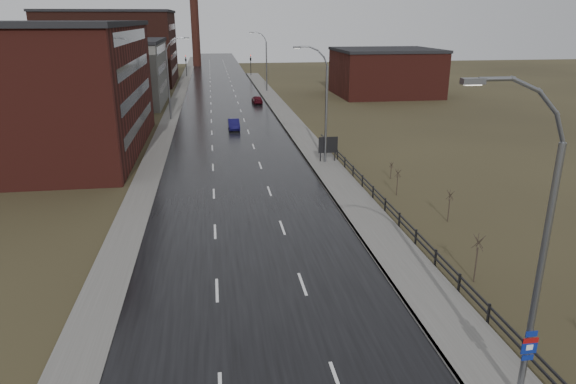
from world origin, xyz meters
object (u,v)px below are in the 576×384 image
object	(u,v)px
car_near	(234,125)
car_far	(257,100)
billboard	(328,146)
streetlight_main	(534,257)

from	to	relation	value
car_near	car_far	world-z (taller)	car_far
billboard	car_far	world-z (taller)	billboard
streetlight_main	billboard	xyz separation A→B (m)	(0.63, 34.15, -4.29)
streetlight_main	billboard	size ratio (longest dim) A/B	4.54
streetlight_main	car_far	xyz separation A→B (m)	(-2.97, 72.85, -5.38)
billboard	car_far	distance (m)	38.88
streetlight_main	car_near	distance (m)	52.69
streetlight_main	car_near	bearing A→B (deg)	98.68
billboard	car_far	bearing A→B (deg)	95.31
streetlight_main	car_near	size ratio (longest dim) A/B	2.98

